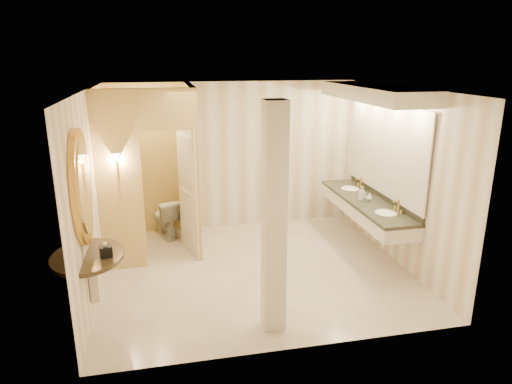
# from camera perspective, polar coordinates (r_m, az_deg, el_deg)

# --- Properties ---
(floor) EXTENTS (4.50, 4.50, 0.00)m
(floor) POSITION_cam_1_polar(r_m,az_deg,el_deg) (7.06, -0.09, -9.69)
(floor) COLOR white
(floor) RESTS_ON ground
(ceiling) EXTENTS (4.50, 4.50, 0.00)m
(ceiling) POSITION_cam_1_polar(r_m,az_deg,el_deg) (6.34, -0.10, 12.74)
(ceiling) COLOR white
(ceiling) RESTS_ON wall_back
(wall_back) EXTENTS (4.50, 0.02, 2.70)m
(wall_back) POSITION_cam_1_polar(r_m,az_deg,el_deg) (8.48, -2.89, 4.51)
(wall_back) COLOR white
(wall_back) RESTS_ON floor
(wall_front) EXTENTS (4.50, 0.02, 2.70)m
(wall_front) POSITION_cam_1_polar(r_m,az_deg,el_deg) (4.73, 4.92, -5.54)
(wall_front) COLOR white
(wall_front) RESTS_ON floor
(wall_left) EXTENTS (0.02, 4.00, 2.70)m
(wall_left) POSITION_cam_1_polar(r_m,az_deg,el_deg) (6.51, -19.87, -0.26)
(wall_left) COLOR white
(wall_left) RESTS_ON floor
(wall_right) EXTENTS (0.02, 4.00, 2.70)m
(wall_right) POSITION_cam_1_polar(r_m,az_deg,el_deg) (7.35, 17.33, 1.86)
(wall_right) COLOR white
(wall_right) RESTS_ON floor
(toilet_closet) EXTENTS (1.50, 1.55, 2.70)m
(toilet_closet) POSITION_cam_1_polar(r_m,az_deg,el_deg) (7.37, -10.21, 2.68)
(toilet_closet) COLOR #ECDA7B
(toilet_closet) RESTS_ON floor
(wall_sconce) EXTENTS (0.14, 0.14, 0.42)m
(wall_sconce) POSITION_cam_1_polar(r_m,az_deg,el_deg) (6.79, -17.02, 4.02)
(wall_sconce) COLOR gold
(wall_sconce) RESTS_ON toilet_closet
(vanity) EXTENTS (0.75, 2.67, 2.09)m
(vanity) POSITION_cam_1_polar(r_m,az_deg,el_deg) (7.51, 14.24, 4.60)
(vanity) COLOR silver
(vanity) RESTS_ON floor
(console_shelf) EXTENTS (1.05, 1.05, 1.97)m
(console_shelf) POSITION_cam_1_polar(r_m,az_deg,el_deg) (5.64, -20.64, -2.94)
(console_shelf) COLOR black
(console_shelf) RESTS_ON floor
(pillar) EXTENTS (0.25, 0.25, 2.70)m
(pillar) POSITION_cam_1_polar(r_m,az_deg,el_deg) (5.15, 2.28, -3.63)
(pillar) COLOR silver
(pillar) RESTS_ON floor
(tissue_box) EXTENTS (0.16, 0.16, 0.13)m
(tissue_box) POSITION_cam_1_polar(r_m,az_deg,el_deg) (5.65, -18.26, -7.05)
(tissue_box) COLOR black
(tissue_box) RESTS_ON console_shelf
(toilet) EXTENTS (0.60, 0.78, 0.70)m
(toilet) POSITION_cam_1_polar(r_m,az_deg,el_deg) (8.33, -11.20, -3.16)
(toilet) COLOR white
(toilet) RESTS_ON floor
(soap_bottle_a) EXTENTS (0.06, 0.07, 0.13)m
(soap_bottle_a) POSITION_cam_1_polar(r_m,az_deg,el_deg) (7.74, 13.30, -0.24)
(soap_bottle_a) COLOR beige
(soap_bottle_a) RESTS_ON vanity
(soap_bottle_b) EXTENTS (0.13, 0.13, 0.13)m
(soap_bottle_b) POSITION_cam_1_polar(r_m,az_deg,el_deg) (7.60, 13.98, -0.63)
(soap_bottle_b) COLOR silver
(soap_bottle_b) RESTS_ON vanity
(soap_bottle_c) EXTENTS (0.10, 0.10, 0.23)m
(soap_bottle_c) POSITION_cam_1_polar(r_m,az_deg,el_deg) (7.58, 13.04, -0.19)
(soap_bottle_c) COLOR #C6B28C
(soap_bottle_c) RESTS_ON vanity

